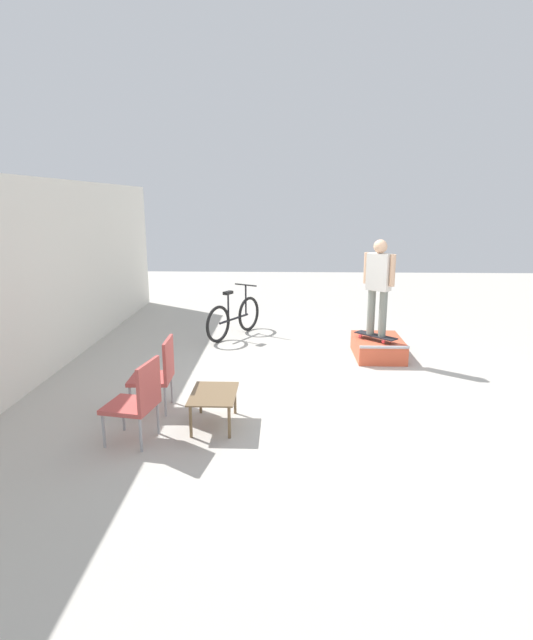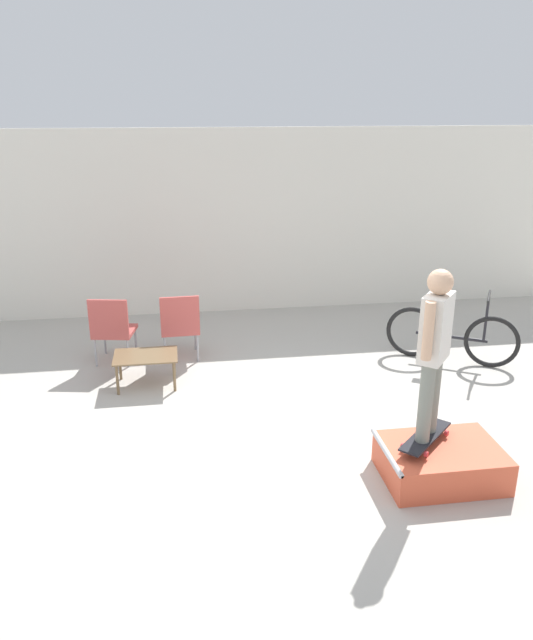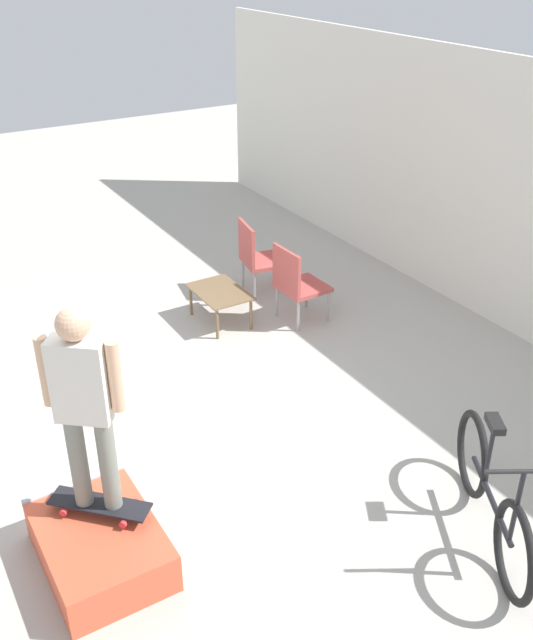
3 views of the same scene
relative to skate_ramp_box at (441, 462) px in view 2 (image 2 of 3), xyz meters
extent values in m
plane|color=#B7B2A8|center=(-1.39, 0.90, -0.17)|extent=(24.00, 24.00, 0.00)
cube|color=white|center=(-1.39, 5.29, 1.33)|extent=(12.00, 0.06, 3.00)
cube|color=#DB5638|center=(0.00, 0.00, 0.00)|extent=(1.10, 0.81, 0.33)
cylinder|color=#B7B7BC|center=(-0.54, 0.00, 0.16)|extent=(0.05, 0.81, 0.05)
cube|color=black|center=(-0.14, 0.08, 0.25)|extent=(0.68, 0.68, 0.02)
cylinder|color=red|center=(-0.05, 0.32, 0.22)|extent=(0.06, 0.06, 0.05)
cylinder|color=red|center=(0.11, 0.16, 0.22)|extent=(0.06, 0.06, 0.05)
cylinder|color=red|center=(-0.39, -0.01, 0.22)|extent=(0.06, 0.06, 0.05)
cylinder|color=red|center=(-0.23, -0.17, 0.22)|extent=(0.06, 0.06, 0.05)
cylinder|color=gray|center=(-0.21, -0.01, 0.65)|extent=(0.13, 0.13, 0.78)
cylinder|color=gray|center=(-0.07, 0.16, 0.65)|extent=(0.13, 0.13, 0.78)
cube|color=silver|center=(-0.14, 0.08, 1.34)|extent=(0.39, 0.42, 0.61)
cylinder|color=#D8A884|center=(-0.29, -0.11, 1.39)|extent=(0.09, 0.09, 0.52)
cylinder|color=#D8A884|center=(0.01, 0.26, 1.39)|extent=(0.09, 0.09, 0.52)
sphere|color=#D8A884|center=(-0.14, 0.08, 1.76)|extent=(0.23, 0.23, 0.23)
cube|color=brown|center=(-2.82, 2.48, 0.23)|extent=(0.79, 0.54, 0.02)
cylinder|color=brown|center=(-3.17, 2.26, 0.03)|extent=(0.04, 0.04, 0.39)
cylinder|color=brown|center=(-2.48, 2.26, 0.03)|extent=(0.04, 0.04, 0.39)
cylinder|color=brown|center=(-3.17, 2.70, 0.03)|extent=(0.04, 0.04, 0.39)
cylinder|color=brown|center=(-2.48, 2.70, 0.03)|extent=(0.04, 0.04, 0.39)
cylinder|color=#99999E|center=(-3.01, 3.54, 0.03)|extent=(0.03, 0.03, 0.40)
cylinder|color=#99999E|center=(-3.44, 3.62, 0.03)|extent=(0.03, 0.03, 0.40)
cylinder|color=#99999E|center=(-3.09, 3.10, 0.03)|extent=(0.03, 0.03, 0.40)
cylinder|color=#99999E|center=(-3.52, 3.18, 0.03)|extent=(0.03, 0.03, 0.40)
cube|color=#B74C47|center=(-3.26, 3.36, 0.25)|extent=(0.61, 0.61, 0.05)
cube|color=#B74C47|center=(-3.31, 3.12, 0.53)|extent=(0.52, 0.13, 0.50)
cylinder|color=#99999E|center=(-2.17, 3.59, 0.03)|extent=(0.03, 0.03, 0.40)
cylinder|color=#99999E|center=(-2.61, 3.57, 0.03)|extent=(0.03, 0.03, 0.40)
cylinder|color=#99999E|center=(-2.16, 3.15, 0.03)|extent=(0.03, 0.03, 0.40)
cylinder|color=#99999E|center=(-2.60, 3.13, 0.03)|extent=(0.03, 0.03, 0.40)
cube|color=#B74C47|center=(-2.38, 3.36, 0.25)|extent=(0.54, 0.54, 0.05)
cube|color=#B74C47|center=(-2.38, 3.12, 0.53)|extent=(0.52, 0.06, 0.50)
torus|color=black|center=(1.72, 2.38, 0.19)|extent=(0.65, 0.41, 0.72)
torus|color=black|center=(0.81, 2.90, 0.19)|extent=(0.65, 0.41, 0.72)
cylinder|color=black|center=(1.26, 2.64, 0.19)|extent=(0.84, 0.51, 0.04)
cylinder|color=black|center=(1.10, 2.73, 0.46)|extent=(0.04, 0.04, 0.53)
cube|color=black|center=(1.10, 2.73, 0.75)|extent=(0.24, 0.20, 0.06)
cylinder|color=black|center=(1.63, 2.43, 0.51)|extent=(0.04, 0.04, 0.63)
cylinder|color=black|center=(1.63, 2.43, 0.82)|extent=(0.29, 0.47, 0.03)
camera|label=1|loc=(-8.41, 1.65, 2.49)|focal=28.00mm
camera|label=2|loc=(-2.38, -4.81, 3.25)|focal=35.00mm
camera|label=3|loc=(3.86, -0.90, 3.95)|focal=40.00mm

